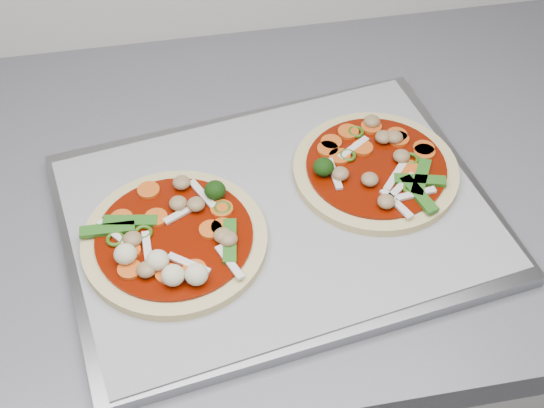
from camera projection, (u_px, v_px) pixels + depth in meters
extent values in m
cube|color=gray|center=(278.00, 217.00, 0.85)|extent=(0.51, 0.41, 0.02)
cube|color=#99999E|center=(278.00, 212.00, 0.84)|extent=(0.50, 0.40, 0.00)
cylinder|color=#DAC179|center=(175.00, 240.00, 0.80)|extent=(0.24, 0.24, 0.01)
cylinder|color=#6B0F03|center=(174.00, 236.00, 0.80)|extent=(0.20, 0.20, 0.00)
cylinder|color=#E2541B|center=(222.00, 209.00, 0.82)|extent=(0.03, 0.03, 0.00)
ellipsoid|color=olive|center=(223.00, 235.00, 0.79)|extent=(0.02, 0.02, 0.01)
cube|color=silver|center=(114.00, 233.00, 0.80)|extent=(0.04, 0.04, 0.00)
cylinder|color=#E2541B|center=(211.00, 230.00, 0.80)|extent=(0.04, 0.04, 0.00)
cylinder|color=#E2541B|center=(223.00, 228.00, 0.80)|extent=(0.03, 0.03, 0.00)
cylinder|color=#E2541B|center=(167.00, 274.00, 0.76)|extent=(0.03, 0.03, 0.00)
cylinder|color=#E2541B|center=(122.00, 219.00, 0.81)|extent=(0.03, 0.03, 0.00)
cylinder|color=#E2541B|center=(148.00, 190.00, 0.84)|extent=(0.03, 0.03, 0.00)
ellipsoid|color=olive|center=(196.00, 204.00, 0.82)|extent=(0.02, 0.02, 0.01)
ellipsoid|color=olive|center=(178.00, 203.00, 0.82)|extent=(0.02, 0.02, 0.01)
cube|color=silver|center=(189.00, 264.00, 0.77)|extent=(0.04, 0.04, 0.00)
ellipsoid|color=olive|center=(181.00, 183.00, 0.84)|extent=(0.03, 0.03, 0.01)
torus|color=#30510F|center=(222.00, 208.00, 0.82)|extent=(0.03, 0.03, 0.00)
cube|color=silver|center=(230.00, 262.00, 0.77)|extent=(0.03, 0.05, 0.00)
cube|color=#266019|center=(130.00, 221.00, 0.81)|extent=(0.06, 0.02, 0.00)
ellipsoid|color=olive|center=(132.00, 239.00, 0.79)|extent=(0.03, 0.03, 0.01)
ellipsoid|color=beige|center=(125.00, 254.00, 0.77)|extent=(0.03, 0.03, 0.02)
ellipsoid|color=#15350C|center=(215.00, 190.00, 0.83)|extent=(0.03, 0.03, 0.02)
cube|color=silver|center=(184.00, 212.00, 0.82)|extent=(0.05, 0.03, 0.00)
cylinder|color=#E2541B|center=(156.00, 218.00, 0.81)|extent=(0.03, 0.03, 0.00)
cube|color=#266019|center=(107.00, 230.00, 0.80)|extent=(0.06, 0.02, 0.00)
cylinder|color=#E2541B|center=(194.00, 270.00, 0.76)|extent=(0.03, 0.03, 0.00)
ellipsoid|color=beige|center=(196.00, 275.00, 0.75)|extent=(0.03, 0.03, 0.02)
ellipsoid|color=olive|center=(228.00, 239.00, 0.79)|extent=(0.03, 0.03, 0.01)
ellipsoid|color=olive|center=(146.00, 270.00, 0.76)|extent=(0.02, 0.02, 0.01)
ellipsoid|color=beige|center=(158.00, 260.00, 0.76)|extent=(0.03, 0.03, 0.02)
torus|color=#30510F|center=(115.00, 239.00, 0.79)|extent=(0.03, 0.03, 0.00)
cylinder|color=#E2541B|center=(129.00, 251.00, 0.78)|extent=(0.03, 0.03, 0.00)
cylinder|color=#E2541B|center=(130.00, 269.00, 0.76)|extent=(0.03, 0.03, 0.00)
torus|color=#30510F|center=(143.00, 232.00, 0.80)|extent=(0.02, 0.02, 0.00)
cube|color=silver|center=(148.00, 250.00, 0.78)|extent=(0.01, 0.05, 0.00)
ellipsoid|color=beige|center=(173.00, 275.00, 0.75)|extent=(0.03, 0.03, 0.02)
cube|color=#266019|center=(230.00, 241.00, 0.79)|extent=(0.02, 0.06, 0.00)
cube|color=silver|center=(203.00, 194.00, 0.83)|extent=(0.03, 0.05, 0.00)
cylinder|color=#DAC179|center=(376.00, 170.00, 0.87)|extent=(0.22, 0.22, 0.01)
cylinder|color=#6B0F03|center=(376.00, 166.00, 0.87)|extent=(0.19, 0.19, 0.00)
cube|color=#266019|center=(420.00, 180.00, 0.85)|extent=(0.06, 0.03, 0.00)
cylinder|color=#E2541B|center=(348.00, 132.00, 0.90)|extent=(0.03, 0.03, 0.00)
ellipsoid|color=olive|center=(386.00, 201.00, 0.82)|extent=(0.03, 0.03, 0.01)
cylinder|color=#E2541B|center=(424.00, 152.00, 0.88)|extent=(0.04, 0.04, 0.00)
ellipsoid|color=olive|center=(372.00, 121.00, 0.91)|extent=(0.02, 0.02, 0.01)
cube|color=#266019|center=(421.00, 177.00, 0.85)|extent=(0.04, 0.06, 0.00)
cylinder|color=#E2541B|center=(408.00, 168.00, 0.86)|extent=(0.03, 0.03, 0.00)
torus|color=#30510F|center=(410.00, 159.00, 0.87)|extent=(0.03, 0.03, 0.00)
ellipsoid|color=olive|center=(383.00, 137.00, 0.89)|extent=(0.03, 0.03, 0.01)
cylinder|color=#E2541B|center=(331.00, 142.00, 0.89)|extent=(0.04, 0.04, 0.00)
cube|color=silver|center=(395.00, 176.00, 0.85)|extent=(0.04, 0.04, 0.00)
torus|color=#30510F|center=(348.00, 155.00, 0.87)|extent=(0.03, 0.03, 0.00)
cylinder|color=#E2541B|center=(424.00, 148.00, 0.88)|extent=(0.03, 0.03, 0.00)
cube|color=silver|center=(353.00, 148.00, 0.88)|extent=(0.04, 0.03, 0.00)
cube|color=silver|center=(401.00, 186.00, 0.84)|extent=(0.04, 0.04, 0.00)
ellipsoid|color=olive|center=(402.00, 156.00, 0.87)|extent=(0.03, 0.03, 0.01)
ellipsoid|color=#15350C|center=(324.00, 167.00, 0.85)|extent=(0.03, 0.03, 0.02)
cylinder|color=#E2541B|center=(340.00, 157.00, 0.87)|extent=(0.04, 0.04, 0.00)
cube|color=silver|center=(334.00, 174.00, 0.85)|extent=(0.01, 0.05, 0.00)
cylinder|color=#E2541B|center=(328.00, 149.00, 0.88)|extent=(0.03, 0.03, 0.00)
cube|color=#266019|center=(419.00, 195.00, 0.83)|extent=(0.03, 0.06, 0.00)
ellipsoid|color=olive|center=(340.00, 174.00, 0.85)|extent=(0.02, 0.02, 0.01)
cylinder|color=#E2541B|center=(371.00, 127.00, 0.91)|extent=(0.03, 0.03, 0.00)
ellipsoid|color=olive|center=(395.00, 137.00, 0.89)|extent=(0.02, 0.02, 0.01)
torus|color=#30510F|center=(356.00, 132.00, 0.90)|extent=(0.02, 0.02, 0.00)
cube|color=silver|center=(415.00, 194.00, 0.83)|extent=(0.05, 0.01, 0.00)
ellipsoid|color=olive|center=(370.00, 179.00, 0.84)|extent=(0.03, 0.03, 0.01)
cylinder|color=#E2541B|center=(362.00, 148.00, 0.88)|extent=(0.03, 0.03, 0.00)
cube|color=silver|center=(396.00, 204.00, 0.82)|extent=(0.03, 0.05, 0.00)
cylinder|color=#E2541B|center=(397.00, 135.00, 0.90)|extent=(0.03, 0.03, 0.00)
cylinder|color=#E2541B|center=(399.00, 139.00, 0.89)|extent=(0.03, 0.03, 0.00)
torus|color=#30510F|center=(411.00, 188.00, 0.84)|extent=(0.03, 0.03, 0.00)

